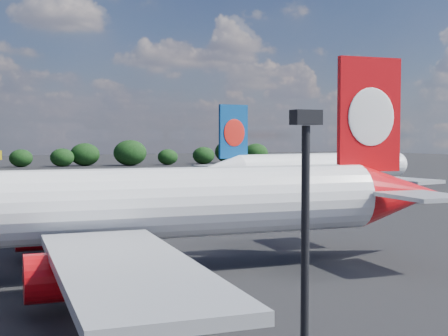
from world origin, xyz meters
name	(u,v)px	position (x,y,z in m)	size (l,w,h in m)	color
qantas_airliner	(142,206)	(10.76, 15.11, 5.14)	(51.72, 49.19, 16.87)	white
china_southern_airliner	(316,168)	(57.56, 64.47, 4.66)	(46.85, 44.68, 15.29)	white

